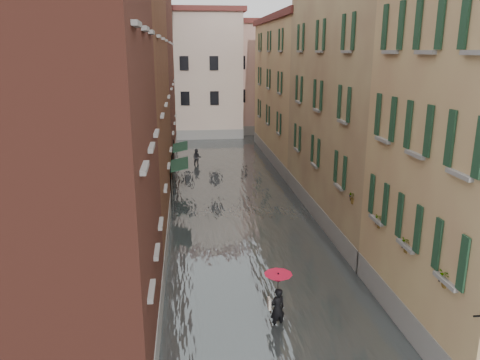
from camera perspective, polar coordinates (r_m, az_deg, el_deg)
ground at (r=18.00m, az=3.88°, el=-15.36°), size 120.00×120.00×0.00m
floodwater at (r=29.77m, az=-0.59°, el=-2.35°), size 10.00×60.00×0.20m
building_left_near at (r=14.07m, az=-23.29°, el=3.06°), size 6.00×8.00×13.00m
building_left_mid at (r=24.70m, az=-16.15°, el=7.98°), size 6.00×14.00×12.50m
building_left_far at (r=39.46m, az=-12.74°, el=11.90°), size 6.00×16.00×14.00m
building_right_mid at (r=26.28m, az=15.88°, el=8.97°), size 6.00×14.00×13.00m
building_right_far at (r=40.57m, az=7.77°, el=10.45°), size 6.00×16.00×11.50m
building_end_cream at (r=53.25m, az=-6.78°, el=12.46°), size 12.00×9.00×13.00m
building_end_pink at (r=55.99m, az=2.70°, el=12.18°), size 10.00×9.00×12.00m
awning_near at (r=28.73m, az=-7.48°, el=1.76°), size 1.09×3.00×2.80m
awning_far at (r=34.03m, az=-7.38°, el=3.91°), size 1.09×3.01×2.80m
window_planters at (r=17.10m, az=18.29°, el=-4.85°), size 0.59×8.21×0.84m
pedestrian_main at (r=16.26m, az=4.61°, el=-13.81°), size 0.95×0.95×2.06m
pedestrian_far at (r=38.53m, az=-5.28°, el=2.71°), size 0.78×0.64×1.48m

